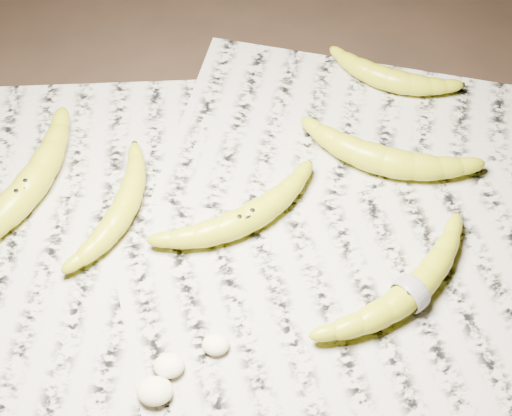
{
  "coord_description": "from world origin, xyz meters",
  "views": [
    {
      "loc": [
        0.0,
        -0.47,
        0.73
      ],
      "look_at": [
        0.01,
        0.0,
        0.05
      ],
      "focal_mm": 50.0,
      "sensor_mm": 36.0,
      "label": 1
    }
  ],
  "objects_px": {
    "banana_left_b": "(122,209)",
    "banana_center": "(245,218)",
    "banana_upper_b": "(389,77)",
    "banana_upper_a": "(385,159)",
    "banana_taped": "(411,292)",
    "banana_left_a": "(23,193)"
  },
  "relations": [
    {
      "from": "banana_upper_b",
      "to": "banana_left_b",
      "type": "bearing_deg",
      "value": -124.58
    },
    {
      "from": "banana_upper_b",
      "to": "banana_upper_a",
      "type": "bearing_deg",
      "value": -75.72
    },
    {
      "from": "banana_taped",
      "to": "banana_upper_a",
      "type": "distance_m",
      "value": 0.19
    },
    {
      "from": "banana_left_b",
      "to": "banana_taped",
      "type": "height_order",
      "value": "banana_taped"
    },
    {
      "from": "banana_center",
      "to": "banana_left_a",
      "type": "bearing_deg",
      "value": 141.91
    },
    {
      "from": "banana_taped",
      "to": "banana_upper_a",
      "type": "height_order",
      "value": "banana_upper_a"
    },
    {
      "from": "banana_upper_a",
      "to": "banana_left_a",
      "type": "bearing_deg",
      "value": -154.72
    },
    {
      "from": "banana_center",
      "to": "banana_upper_b",
      "type": "bearing_deg",
      "value": 19.42
    },
    {
      "from": "banana_center",
      "to": "banana_upper_a",
      "type": "xyz_separation_m",
      "value": [
        0.18,
        0.09,
        0.0
      ]
    },
    {
      "from": "banana_taped",
      "to": "banana_upper_b",
      "type": "xyz_separation_m",
      "value": [
        0.02,
        0.34,
        -0.0
      ]
    },
    {
      "from": "banana_left_a",
      "to": "banana_center",
      "type": "xyz_separation_m",
      "value": [
        0.27,
        -0.04,
        -0.0
      ]
    },
    {
      "from": "banana_upper_a",
      "to": "banana_upper_b",
      "type": "bearing_deg",
      "value": 99.97
    },
    {
      "from": "banana_left_a",
      "to": "banana_center",
      "type": "relative_size",
      "value": 1.21
    },
    {
      "from": "banana_left_b",
      "to": "banana_upper_b",
      "type": "bearing_deg",
      "value": -38.44
    },
    {
      "from": "banana_upper_b",
      "to": "banana_taped",
      "type": "bearing_deg",
      "value": -69.27
    },
    {
      "from": "banana_left_a",
      "to": "banana_upper_b",
      "type": "distance_m",
      "value": 0.51
    },
    {
      "from": "banana_left_b",
      "to": "banana_upper_b",
      "type": "relative_size",
      "value": 1.05
    },
    {
      "from": "banana_left_b",
      "to": "banana_center",
      "type": "height_order",
      "value": "banana_center"
    },
    {
      "from": "banana_left_b",
      "to": "banana_center",
      "type": "xyz_separation_m",
      "value": [
        0.15,
        -0.02,
        0.0
      ]
    },
    {
      "from": "banana_taped",
      "to": "banana_upper_a",
      "type": "relative_size",
      "value": 1.05
    },
    {
      "from": "banana_left_b",
      "to": "banana_left_a",
      "type": "bearing_deg",
      "value": 99.09
    },
    {
      "from": "banana_center",
      "to": "banana_upper_b",
      "type": "relative_size",
      "value": 1.21
    }
  ]
}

